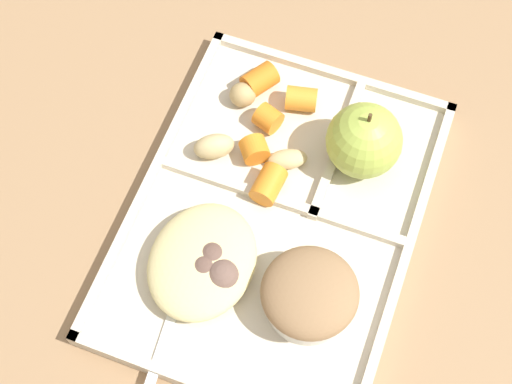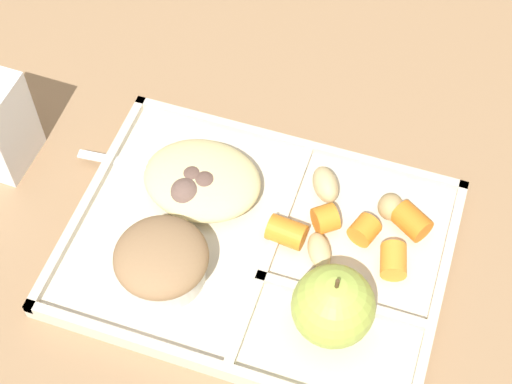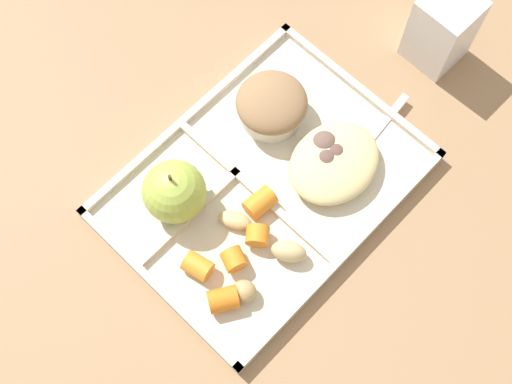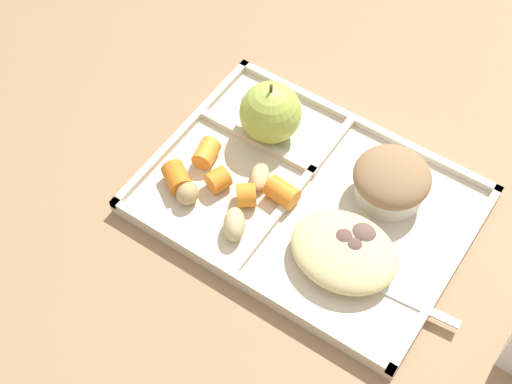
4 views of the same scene
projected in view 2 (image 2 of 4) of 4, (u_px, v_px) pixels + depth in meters
The scene contains 18 objects.
ground at pixel (257, 252), 0.76m from camera, with size 6.00×6.00×0.00m, color #997551.
lunch_tray at pixel (258, 249), 0.76m from camera, with size 0.35×0.26×0.02m.
green_apple at pixel (333, 306), 0.68m from camera, with size 0.07×0.07×0.08m.
bran_muffin at pixel (162, 261), 0.72m from camera, with size 0.08×0.08×0.05m.
carrot_slice_center at pixel (393, 261), 0.73m from camera, with size 0.02×0.02×0.03m, color orange.
carrot_slice_small at pixel (364, 230), 0.75m from camera, with size 0.02×0.02×0.02m, color orange.
carrot_slice_tilted at pixel (325, 219), 0.76m from camera, with size 0.03×0.03×0.02m, color orange.
carrot_slice_back at pixel (287, 232), 0.75m from camera, with size 0.03×0.03×0.03m, color orange.
carrot_slice_diagonal at pixel (412, 221), 0.76m from camera, with size 0.03×0.03×0.03m, color orange.
potato_chunk_corner at pixel (319, 251), 0.74m from camera, with size 0.04×0.02×0.02m, color tan.
potato_chunk_golden at pixel (325, 184), 0.78m from camera, with size 0.04×0.02×0.03m, color tan.
potato_chunk_small at pixel (391, 207), 0.77m from camera, with size 0.02×0.03×0.02m, color tan.
egg_noodle_pile at pixel (202, 180), 0.78m from camera, with size 0.12×0.09×0.03m, color beige.
meatball_front at pixel (205, 187), 0.77m from camera, with size 0.03×0.03×0.03m, color brown.
meatball_center at pixel (209, 191), 0.77m from camera, with size 0.03×0.03×0.03m, color #755B4C.
meatball_side at pixel (193, 181), 0.78m from camera, with size 0.03×0.03×0.03m, color brown.
meatball_back at pixel (186, 195), 0.77m from camera, with size 0.03×0.03×0.03m, color brown.
plastic_fork at pixel (158, 169), 0.80m from camera, with size 0.15×0.03×0.00m.
Camera 2 is at (-0.12, 0.37, 0.66)m, focal length 56.78 mm.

